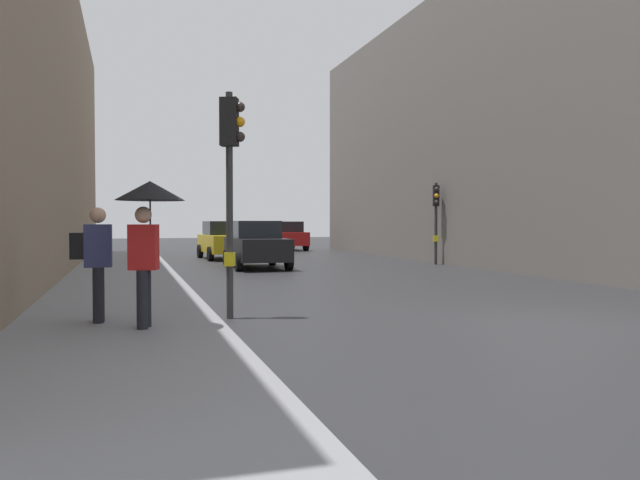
# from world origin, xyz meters

# --- Properties ---
(ground_plane) EXTENTS (120.00, 120.00, 0.00)m
(ground_plane) POSITION_xyz_m (0.00, 0.00, 0.00)
(ground_plane) COLOR #28282B
(sidewalk_kerb) EXTENTS (3.13, 40.00, 0.16)m
(sidewalk_kerb) POSITION_xyz_m (-6.96, 6.00, 0.08)
(sidewalk_kerb) COLOR gray
(sidewalk_kerb) RESTS_ON ground
(building_facade_right) EXTENTS (12.00, 30.77, 11.19)m
(building_facade_right) POSITION_xyz_m (11.39, 12.73, 5.60)
(building_facade_right) COLOR slate
(building_facade_right) RESTS_ON ground
(traffic_light_near_right) EXTENTS (0.45, 0.34, 3.98)m
(traffic_light_near_right) POSITION_xyz_m (-5.07, 2.06, 2.74)
(traffic_light_near_right) COLOR #2D2D2D
(traffic_light_near_right) RESTS_ON ground
(traffic_light_mid_street) EXTENTS (0.33, 0.45, 3.30)m
(traffic_light_mid_street) POSITION_xyz_m (5.08, 13.54, 2.27)
(traffic_light_mid_street) COLOR #2D2D2D
(traffic_light_mid_street) RESTS_ON ground
(car_yellow_taxi) EXTENTS (2.20, 4.29, 1.76)m
(car_yellow_taxi) POSITION_xyz_m (-2.52, 19.93, 0.88)
(car_yellow_taxi) COLOR yellow
(car_yellow_taxi) RESTS_ON ground
(car_dark_suv) EXTENTS (2.03, 4.21, 1.76)m
(car_dark_suv) POSITION_xyz_m (-2.23, 13.84, 0.88)
(car_dark_suv) COLOR black
(car_dark_suv) RESTS_ON ground
(car_red_sedan) EXTENTS (2.21, 4.30, 1.76)m
(car_red_sedan) POSITION_xyz_m (2.45, 27.98, 0.88)
(car_red_sedan) COLOR red
(car_red_sedan) RESTS_ON ground
(pedestrian_with_umbrella) EXTENTS (1.00, 1.00, 2.14)m
(pedestrian_with_umbrella) POSITION_xyz_m (-6.52, 0.54, 1.84)
(pedestrian_with_umbrella) COLOR black
(pedestrian_with_umbrella) RESTS_ON sidewalk_kerb
(pedestrian_with_grey_backpack) EXTENTS (0.61, 0.36, 1.77)m
(pedestrian_with_grey_backpack) POSITION_xyz_m (-7.28, 1.31, 1.16)
(pedestrian_with_grey_backpack) COLOR black
(pedestrian_with_grey_backpack) RESTS_ON sidewalk_kerb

